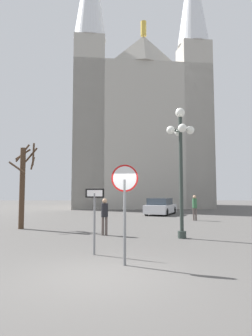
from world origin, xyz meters
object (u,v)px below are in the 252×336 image
Objects in this scene: pedestrian_walking at (105,213)px; pedestrian_standing at (195,205)px; bare_tree at (23,183)px; cathedral at (138,128)px; one_way_arrow_sign at (95,211)px; parked_car_near_white at (161,207)px; street_lamp at (181,150)px; stop_sign at (125,194)px.

pedestrian_standing is (5.84, 6.83, 0.05)m from pedestrian_walking.
pedestrian_walking is at bearing -27.06° from bare_tree.
one_way_arrow_sign is (-2.87, -29.09, -9.15)m from cathedral.
pedestrian_walking reaches higher than parked_car_near_white.
street_lamp is at bearing -22.04° from bare_tree.
parked_car_near_white is at bearing 79.69° from stop_sign.
bare_tree reaches higher than pedestrian_walking.
stop_sign is at bearing -54.74° from bare_tree.
street_lamp is 3.39× the size of pedestrian_walking.
pedestrian_standing is (4.92, 12.31, -0.86)m from stop_sign.
street_lamp is 8.55m from pedestrian_standing.
bare_tree is (-5.55, 7.85, 0.56)m from stop_sign.
pedestrian_standing is at bearing -71.64° from parked_car_near_white.
street_lamp is at bearing 43.31° from one_way_arrow_sign.
street_lamp is at bearing 61.62° from stop_sign.
cathedral is at bearing 86.42° from stop_sign.
stop_sign reaches higher than pedestrian_standing.
bare_tree is 0.99× the size of parked_car_near_white.
parked_car_near_white is 12.74m from pedestrian_walking.
cathedral is at bearing 91.28° from street_lamp.
one_way_arrow_sign is 0.45× the size of bare_tree.
street_lamp is 1.22× the size of bare_tree.
pedestrian_walking is (-3.40, 0.88, -2.82)m from street_lamp.
one_way_arrow_sign is at bearing -104.40° from parked_car_near_white.
bare_tree is at bearing 152.94° from pedestrian_walking.
pedestrian_standing is (10.47, 4.46, -1.42)m from bare_tree.
bare_tree is (-8.03, 3.25, -1.35)m from street_lamp.
stop_sign is 1.63× the size of pedestrian_walking.
one_way_arrow_sign is at bearing -90.73° from pedestrian_walking.
cathedral is 20.52× the size of pedestrian_walking.
stop_sign is 17.87m from parked_car_near_white.
pedestrian_standing is (2.44, 7.71, -2.78)m from street_lamp.
stop_sign is at bearing -111.81° from pedestrian_standing.
street_lamp is (3.45, 3.25, 2.45)m from one_way_arrow_sign.
cathedral is 6.04× the size of street_lamp.
pedestrian_walking is at bearing 165.42° from street_lamp.
cathedral is 31.68m from stop_sign.
cathedral is 16.28m from parked_car_near_white.
street_lamp is 3.27× the size of pedestrian_standing.
one_way_arrow_sign is 0.44× the size of parked_car_near_white.
bare_tree is 13.17m from parked_car_near_white.
pedestrian_standing is at bearing 68.19° from stop_sign.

